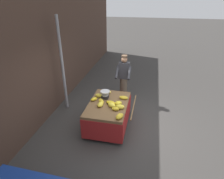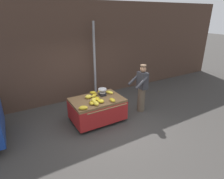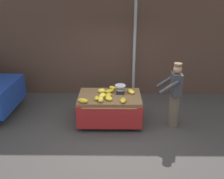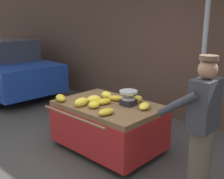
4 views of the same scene
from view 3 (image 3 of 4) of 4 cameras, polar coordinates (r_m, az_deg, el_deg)
The scene contains 18 objects.
ground_plane at distance 6.53m, azimuth 0.39°, elevation -9.59°, with size 60.00×60.00×0.00m, color #383533.
back_wall at distance 8.34m, azimuth 0.50°, elevation 11.48°, with size 16.00×0.24×3.77m, color #473328.
street_pole at distance 8.01m, azimuth 5.01°, elevation 8.32°, with size 0.09×0.09×3.06m, color gray.
banana_cart at distance 6.74m, azimuth -0.51°, elevation -3.01°, with size 1.65×1.30×0.78m.
weighing_scale at distance 6.75m, azimuth 1.87°, elevation 0.07°, with size 0.28×0.28×0.23m.
banana_bunch_0 at distance 6.82m, azimuth -0.52°, elevation -0.34°, with size 0.13×0.29×0.09m, color gold.
banana_bunch_1 at distance 6.36m, azimuth -0.70°, elevation -2.00°, with size 0.17×0.20×0.11m, color yellow.
banana_bunch_2 at distance 6.27m, azimuth -6.54°, elevation -2.49°, with size 0.15×0.26×0.11m, color gold.
banana_bunch_3 at distance 6.29m, azimuth -2.58°, elevation -2.21°, with size 0.14×0.24×0.13m, color yellow.
banana_bunch_4 at distance 6.95m, azimuth 1.91°, elevation 0.21°, with size 0.12×0.22×0.11m, color yellow.
banana_bunch_5 at distance 6.80m, azimuth -2.33°, elevation -0.30°, with size 0.15×0.21×0.12m, color yellow.
banana_bunch_6 at distance 6.40m, azimuth -3.45°, elevation -1.95°, with size 0.11×0.20×0.09m, color gold.
banana_bunch_7 at distance 6.50m, azimuth -2.15°, elevation -1.35°, with size 0.15×0.23×0.13m, color yellow.
banana_bunch_8 at distance 6.56m, azimuth -0.79°, elevation -1.28°, with size 0.14×0.27×0.09m, color gold.
banana_bunch_9 at distance 6.81m, azimuth 4.29°, elevation -0.42°, with size 0.15×0.28×0.09m, color yellow.
banana_bunch_10 at distance 7.04m, azimuth 0.11°, elevation 0.40°, with size 0.12×0.22×0.09m, color gold.
banana_bunch_11 at distance 6.28m, azimuth 2.49°, elevation -2.43°, with size 0.15×0.26×0.09m, color gold.
vendor_person at distance 6.61m, azimuth 13.82°, elevation -1.30°, with size 0.58×0.51×1.71m.
Camera 3 is at (0.01, -5.55, 3.44)m, focal length 40.81 mm.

